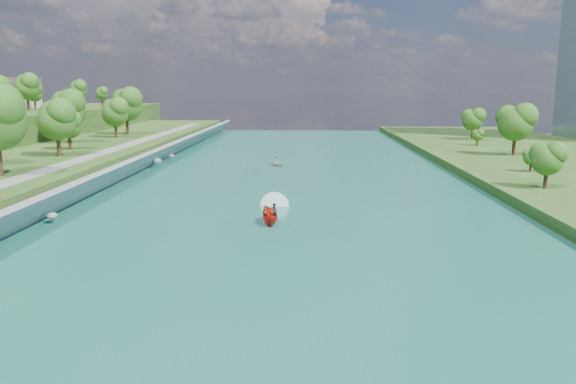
{
  "coord_description": "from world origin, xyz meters",
  "views": [
    {
      "loc": [
        2.39,
        -54.95,
        14.35
      ],
      "look_at": [
        0.26,
        9.22,
        2.5
      ],
      "focal_mm": 35.0,
      "sensor_mm": 36.0,
      "label": 1
    }
  ],
  "objects": [
    {
      "name": "riverside_path",
      "position": [
        -32.5,
        20.0,
        3.55
      ],
      "size": [
        3.0,
        200.0,
        0.1
      ],
      "primitive_type": "cube",
      "color": "gray",
      "rests_on": "berm_west"
    },
    {
      "name": "trees_east",
      "position": [
        41.73,
        50.17,
        6.29
      ],
      "size": [
        16.41,
        136.32,
        11.79
      ],
      "color": "#1A5316",
      "rests_on": "berm_east"
    },
    {
      "name": "trees_ridge",
      "position": [
        -69.39,
        96.44,
        13.73
      ],
      "size": [
        17.94,
        64.52,
        10.71
      ],
      "color": "#1A5316",
      "rests_on": "ridge_west"
    },
    {
      "name": "river_water",
      "position": [
        0.0,
        20.0,
        0.05
      ],
      "size": [
        55.0,
        240.0,
        0.1
      ],
      "primitive_type": "cube",
      "color": "#1B6A5A",
      "rests_on": "ground"
    },
    {
      "name": "riprap_bank",
      "position": [
        -25.85,
        19.42,
        1.8
      ],
      "size": [
        4.54,
        236.0,
        4.24
      ],
      "color": "slate",
      "rests_on": "ground"
    },
    {
      "name": "motorboat",
      "position": [
        -1.49,
        4.86,
        0.83
      ],
      "size": [
        3.6,
        19.02,
        2.11
      ],
      "rotation": [
        0.0,
        0.0,
        3.26
      ],
      "color": "red",
      "rests_on": "river_water"
    },
    {
      "name": "ground",
      "position": [
        0.0,
        0.0,
        0.0
      ],
      "size": [
        260.0,
        260.0,
        0.0
      ],
      "primitive_type": "plane",
      "color": "#2D5119",
      "rests_on": "ground"
    },
    {
      "name": "raft",
      "position": [
        -3.27,
        49.28,
        0.49
      ],
      "size": [
        3.92,
        3.89,
        1.71
      ],
      "rotation": [
        0.0,
        0.0,
        0.81
      ],
      "color": "#94979C",
      "rests_on": "river_water"
    }
  ]
}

